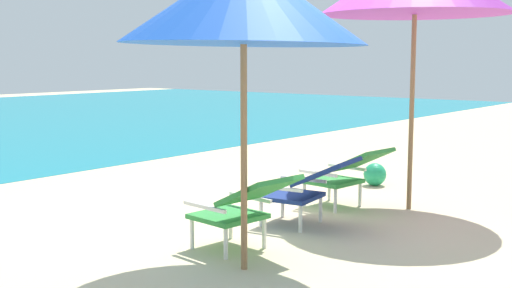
{
  "coord_description": "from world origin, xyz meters",
  "views": [
    {
      "loc": [
        -5.01,
        -3.7,
        1.58
      ],
      "look_at": [
        0.0,
        0.31,
        0.75
      ],
      "focal_mm": 45.74,
      "sensor_mm": 36.0,
      "label": 1
    }
  ],
  "objects_px": {
    "lounge_chair_center": "(308,185)",
    "lounge_chair_right": "(346,172)",
    "lounge_chair_left": "(242,205)",
    "beach_umbrella_left": "(244,1)",
    "beach_ball": "(375,174)"
  },
  "relations": [
    {
      "from": "beach_umbrella_left",
      "to": "beach_ball",
      "type": "height_order",
      "value": "beach_umbrella_left"
    },
    {
      "from": "lounge_chair_center",
      "to": "lounge_chair_right",
      "type": "height_order",
      "value": "same"
    },
    {
      "from": "lounge_chair_left",
      "to": "beach_umbrella_left",
      "type": "distance_m",
      "value": 1.65
    },
    {
      "from": "beach_umbrella_left",
      "to": "beach_ball",
      "type": "distance_m",
      "value": 4.12
    },
    {
      "from": "lounge_chair_left",
      "to": "lounge_chair_right",
      "type": "distance_m",
      "value": 1.91
    },
    {
      "from": "lounge_chair_right",
      "to": "beach_umbrella_left",
      "type": "height_order",
      "value": "beach_umbrella_left"
    },
    {
      "from": "lounge_chair_left",
      "to": "beach_ball",
      "type": "xyz_separation_m",
      "value": [
        3.26,
        0.54,
        -0.26
      ]
    },
    {
      "from": "beach_umbrella_left",
      "to": "beach_ball",
      "type": "xyz_separation_m",
      "value": [
        3.58,
        0.82,
        -1.86
      ]
    },
    {
      "from": "beach_ball",
      "to": "beach_umbrella_left",
      "type": "bearing_deg",
      "value": -167.02
    },
    {
      "from": "lounge_chair_right",
      "to": "beach_umbrella_left",
      "type": "bearing_deg",
      "value": -168.71
    },
    {
      "from": "lounge_chair_left",
      "to": "beach_ball",
      "type": "relative_size",
      "value": 3.22
    },
    {
      "from": "lounge_chair_right",
      "to": "beach_umbrella_left",
      "type": "relative_size",
      "value": 0.36
    },
    {
      "from": "lounge_chair_center",
      "to": "lounge_chair_right",
      "type": "relative_size",
      "value": 1.02
    },
    {
      "from": "lounge_chair_left",
      "to": "beach_umbrella_left",
      "type": "xyz_separation_m",
      "value": [
        -0.32,
        -0.28,
        1.6
      ]
    },
    {
      "from": "lounge_chair_left",
      "to": "lounge_chair_center",
      "type": "xyz_separation_m",
      "value": [
        1.03,
        0.06,
        0.0
      ]
    }
  ]
}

